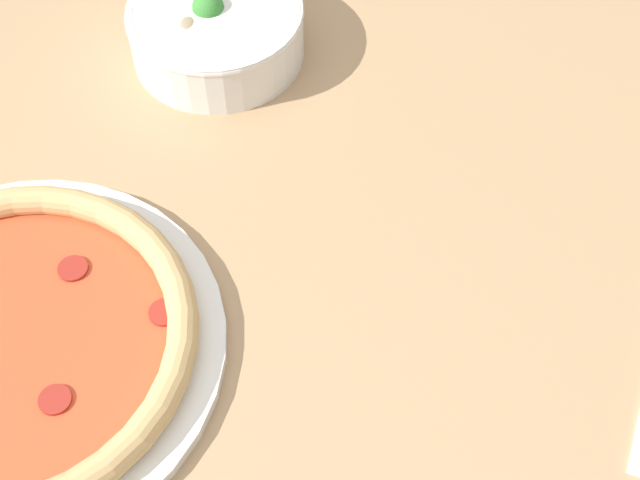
# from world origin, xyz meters

# --- Properties ---
(dining_table) EXTENTS (1.35, 1.09, 0.72)m
(dining_table) POSITION_xyz_m (0.00, 0.00, 0.64)
(dining_table) COLOR tan
(dining_table) RESTS_ON ground_plane
(pizza) EXTENTS (0.35, 0.35, 0.04)m
(pizza) POSITION_xyz_m (-0.10, -0.10, 0.74)
(pizza) COLOR white
(pizza) RESTS_ON dining_table
(bowl) EXTENTS (0.18, 0.18, 0.08)m
(bowl) POSITION_xyz_m (-0.05, 0.28, 0.76)
(bowl) COLOR white
(bowl) RESTS_ON dining_table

